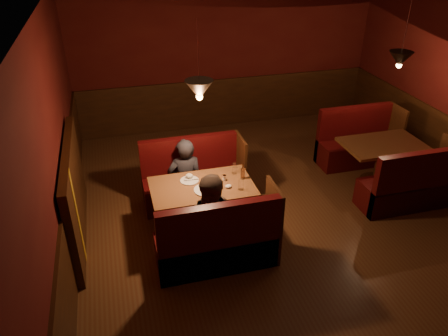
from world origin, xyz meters
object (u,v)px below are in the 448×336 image
object	(u,v)px
main_bench_far	(193,182)
second_table	(381,154)
diner_a	(185,162)
main_bench_near	(219,246)
diner_b	(215,207)
main_table	(203,196)
second_bench_near	(409,189)
second_bench_far	(357,145)

from	to	relation	value
main_bench_far	second_table	world-z (taller)	main_bench_far
main_bench_far	diner_a	xyz separation A→B (m)	(-0.13, -0.07, 0.40)
main_bench_near	diner_a	world-z (taller)	diner_a
second_table	diner_b	world-z (taller)	diner_b
main_bench_near	second_table	world-z (taller)	main_bench_near
main_table	second_bench_near	xyz separation A→B (m)	(3.06, -0.24, -0.24)
main_bench_near	diner_b	bearing A→B (deg)	89.94
main_bench_far	second_bench_near	xyz separation A→B (m)	(3.05, -1.01, -0.01)
main_table	second_bench_near	bearing A→B (deg)	-4.50
second_bench_near	diner_b	bearing A→B (deg)	-173.84
second_table	diner_a	xyz separation A→B (m)	(-3.15, 0.19, 0.19)
main_bench_far	second_bench_near	world-z (taller)	main_bench_far
second_bench_near	diner_a	distance (m)	3.34
second_bench_far	second_table	bearing A→B (deg)	-92.20
second_bench_near	diner_b	xyz separation A→B (m)	(-3.05, -0.33, 0.44)
main_bench_far	second_table	distance (m)	3.03
second_table	second_bench_far	world-z (taller)	second_bench_far
second_table	diner_b	size ratio (longest dim) A/B	0.83
second_bench_far	diner_b	xyz separation A→B (m)	(-3.05, -1.84, 0.44)
second_bench_near	diner_a	xyz separation A→B (m)	(-3.18, 0.94, 0.40)
main_bench_near	diner_a	distance (m)	1.53
main_bench_near	diner_b	world-z (taller)	diner_b
second_table	diner_a	size ratio (longest dim) A/B	0.88
main_bench_far	diner_b	bearing A→B (deg)	-89.99
main_bench_far	second_bench_far	world-z (taller)	main_bench_far
main_table	second_bench_far	distance (m)	3.32
second_table	main_bench_far	bearing A→B (deg)	175.15
main_table	main_bench_near	distance (m)	0.81
main_bench_near	diner_a	size ratio (longest dim) A/B	1.04
main_table	second_bench_far	xyz separation A→B (m)	(3.06, 1.27, -0.24)
second_bench_far	second_bench_near	bearing A→B (deg)	-90.00
main_table	main_bench_far	bearing A→B (deg)	88.75
main_bench_near	second_bench_far	xyz separation A→B (m)	(3.05, 2.04, -0.01)
main_table	diner_b	world-z (taller)	diner_b
main_bench_far	main_bench_near	xyz separation A→B (m)	(0.00, -1.54, 0.00)
second_bench_near	second_table	bearing A→B (deg)	92.20
second_bench_far	diner_a	distance (m)	3.25
second_bench_far	second_bench_near	distance (m)	1.51
second_bench_near	diner_b	size ratio (longest dim) A/B	0.92
main_bench_near	diner_b	xyz separation A→B (m)	(0.00, 0.20, 0.43)
main_bench_near	second_table	bearing A→B (deg)	23.09
second_bench_near	diner_a	size ratio (longest dim) A/B	0.97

